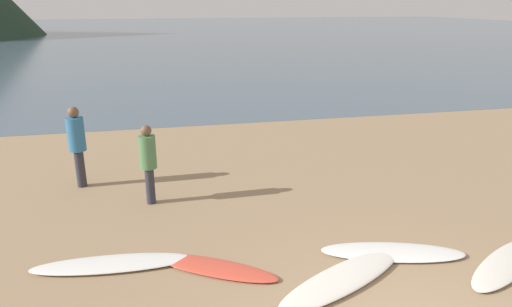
# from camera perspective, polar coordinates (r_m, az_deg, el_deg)

# --- Properties ---
(ground_plane) EXTENTS (120.00, 120.00, 0.20)m
(ground_plane) POSITION_cam_1_polar(r_m,az_deg,el_deg) (13.92, -1.58, 2.61)
(ground_plane) COLOR #997C5B
(ground_plane) RESTS_ON ground
(ocean_water) EXTENTS (140.00, 100.00, 0.01)m
(ocean_water) POSITION_cam_1_polar(r_m,az_deg,el_deg) (64.05, -10.71, 14.77)
(ocean_water) COLOR #475B6B
(ocean_water) RESTS_ON ground
(surfboard_0) EXTENTS (2.34, 0.66, 0.09)m
(surfboard_0) POSITION_cam_1_polar(r_m,az_deg,el_deg) (7.18, -17.51, -12.98)
(surfboard_0) COLOR white
(surfboard_0) RESTS_ON ground
(surfboard_1) EXTENTS (1.87, 1.40, 0.07)m
(surfboard_1) POSITION_cam_1_polar(r_m,az_deg,el_deg) (6.83, -5.07, -13.99)
(surfboard_1) COLOR #D84C38
(surfboard_1) RESTS_ON ground
(surfboard_2) EXTENTS (2.38, 1.57, 0.10)m
(surfboard_2) POSITION_cam_1_polar(r_m,az_deg,el_deg) (6.66, 10.78, -15.04)
(surfboard_2) COLOR silver
(surfboard_2) RESTS_ON ground
(surfboard_3) EXTENTS (2.27, 1.17, 0.08)m
(surfboard_3) POSITION_cam_1_polar(r_m,az_deg,el_deg) (7.46, 16.67, -11.69)
(surfboard_3) COLOR white
(surfboard_3) RESTS_ON ground
(surfboard_4) EXTENTS (2.04, 1.47, 0.08)m
(surfboard_4) POSITION_cam_1_polar(r_m,az_deg,el_deg) (7.80, 28.76, -11.90)
(surfboard_4) COLOR silver
(surfboard_4) RESTS_ON ground
(person_0) EXTENTS (0.31, 0.31, 1.55)m
(person_0) POSITION_cam_1_polar(r_m,az_deg,el_deg) (8.76, -13.30, -0.56)
(person_0) COLOR #2D2D38
(person_0) RESTS_ON ground
(person_1) EXTENTS (0.34, 0.34, 1.70)m
(person_1) POSITION_cam_1_polar(r_m,az_deg,el_deg) (9.99, -21.43, 1.53)
(person_1) COLOR #2D2D38
(person_1) RESTS_ON ground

